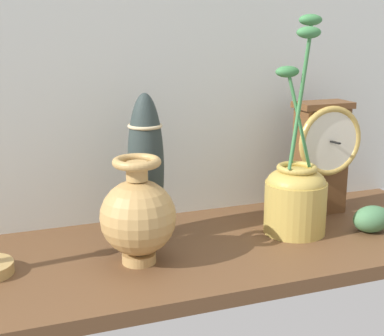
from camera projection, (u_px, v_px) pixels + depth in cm
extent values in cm
cube|color=brown|center=(207.00, 251.00, 98.69)|extent=(100.00, 36.00, 2.40)
cube|color=silver|center=(172.00, 49.00, 106.95)|extent=(120.00, 2.00, 65.00)
cube|color=brown|center=(320.00, 161.00, 112.95)|extent=(9.75, 5.50, 21.19)
cube|color=brown|center=(323.00, 105.00, 110.12)|extent=(10.92, 6.16, 1.20)
torus|color=tan|center=(330.00, 141.00, 108.93)|extent=(13.74, 1.25, 13.74)
cylinder|color=silver|center=(331.00, 141.00, 108.84)|extent=(11.50, 0.40, 11.50)
cube|color=black|center=(332.00, 142.00, 108.57)|extent=(1.39, 4.41, 0.30)
cylinder|color=tan|center=(139.00, 258.00, 90.96)|extent=(5.46, 5.46, 1.60)
sphere|color=tan|center=(138.00, 217.00, 89.22)|extent=(12.14, 12.14, 12.14)
cylinder|color=tan|center=(137.00, 171.00, 87.32)|extent=(3.40, 3.40, 2.90)
torus|color=tan|center=(137.00, 162.00, 86.95)|extent=(7.60, 7.60, 1.37)
cylinder|color=tan|center=(294.00, 207.00, 103.43)|extent=(11.23, 11.23, 9.51)
ellipsoid|color=tan|center=(295.00, 182.00, 102.23)|extent=(10.67, 10.67, 5.33)
torus|color=tan|center=(296.00, 167.00, 101.55)|extent=(7.29, 7.29, 1.11)
cylinder|color=#3D7E45|center=(298.00, 121.00, 99.41)|extent=(4.46, 2.60, 16.63)
ellipsoid|color=#3D7E45|center=(287.00, 72.00, 97.51)|extent=(4.40, 2.80, 2.00)
cylinder|color=#3D7E45|center=(299.00, 102.00, 98.57)|extent=(1.38, 6.13, 23.12)
ellipsoid|color=#3D7E45|center=(309.00, 32.00, 92.93)|extent=(4.40, 2.80, 2.00)
cylinder|color=#3D7E45|center=(299.00, 96.00, 98.31)|extent=(6.35, 5.02, 24.83)
ellipsoid|color=#3D7E45|center=(311.00, 20.00, 98.04)|extent=(4.40, 2.80, 2.00)
ellipsoid|color=#2B3635|center=(146.00, 167.00, 98.97)|extent=(6.38, 6.38, 25.88)
torus|color=#CCB78C|center=(145.00, 126.00, 97.13)|extent=(6.02, 6.02, 0.60)
ellipsoid|color=#487B4F|center=(372.00, 219.00, 103.74)|extent=(7.42, 5.20, 4.93)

